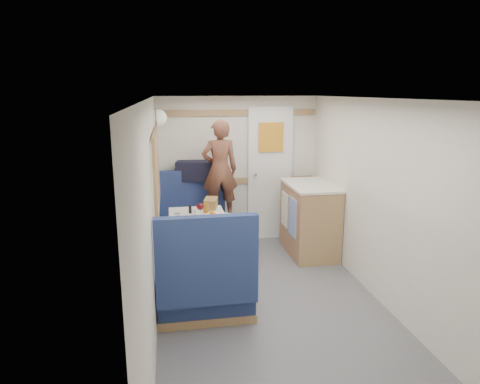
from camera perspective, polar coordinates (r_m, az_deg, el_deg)
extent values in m
plane|color=#515156|center=(4.17, 4.96, -16.44)|extent=(4.50, 4.50, 0.00)
plane|color=silver|center=(3.62, 5.61, 12.23)|extent=(4.50, 4.50, 0.00)
cube|color=silver|center=(5.92, -0.30, 2.96)|extent=(2.20, 0.02, 2.00)
cube|color=silver|center=(3.66, -11.69, -3.91)|extent=(0.02, 4.50, 2.00)
cube|color=silver|center=(4.19, 19.99, -2.25)|extent=(0.02, 4.50, 2.00)
cube|color=#946443|center=(5.93, -0.27, 1.50)|extent=(2.15, 0.02, 0.08)
cube|color=#946443|center=(5.81, -0.28, 10.52)|extent=(2.15, 0.02, 0.08)
cube|color=gray|center=(4.57, -11.20, 2.79)|extent=(0.04, 1.30, 0.72)
cube|color=white|center=(5.99, 4.00, 2.37)|extent=(0.62, 0.04, 1.86)
cube|color=orange|center=(5.88, 4.15, 7.30)|extent=(0.34, 0.03, 0.40)
cylinder|color=silver|center=(5.89, 2.03, 2.41)|extent=(0.04, 0.10, 0.04)
cube|color=white|center=(4.71, -5.65, -3.61)|extent=(0.62, 0.92, 0.04)
cylinder|color=silver|center=(4.82, -5.56, -7.59)|extent=(0.08, 0.08, 0.66)
cylinder|color=silver|center=(4.95, -5.47, -11.21)|extent=(0.36, 0.36, 0.03)
cube|color=navy|center=(5.61, -6.14, -5.89)|extent=(0.88, 0.50, 0.45)
cube|color=navy|center=(5.76, -6.42, -0.98)|extent=(0.88, 0.10, 0.80)
cube|color=#946443|center=(5.68, -6.09, -7.65)|extent=(0.90, 0.52, 0.08)
cube|color=navy|center=(4.14, -4.68, -13.13)|extent=(0.88, 0.50, 0.45)
cube|color=navy|center=(3.71, -4.42, -9.16)|extent=(0.88, 0.10, 0.80)
cube|color=#946443|center=(4.22, -4.63, -15.38)|extent=(0.90, 0.52, 0.08)
cube|color=#946443|center=(5.75, -6.50, 1.34)|extent=(0.90, 0.14, 0.04)
sphere|color=white|center=(5.35, -10.81, 9.72)|extent=(0.20, 0.20, 0.20)
cube|color=#946443|center=(5.58, 9.24, -3.67)|extent=(0.54, 0.90, 0.90)
cube|color=silver|center=(5.47, 9.42, 0.90)|extent=(0.56, 0.92, 0.03)
cube|color=#5972B2|center=(5.31, 7.03, -3.37)|extent=(0.01, 0.30, 0.48)
cube|color=silver|center=(5.64, 5.99, -2.34)|extent=(0.01, 0.28, 0.44)
imported|color=brown|center=(5.46, -2.72, 2.99)|extent=(0.48, 0.34, 1.27)
cube|color=black|center=(5.72, -5.71, 2.84)|extent=(0.58, 0.36, 0.26)
cube|color=white|center=(4.62, -3.12, -3.48)|extent=(0.42, 0.46, 0.02)
sphere|color=#F35A0A|center=(4.61, -3.72, -2.96)|extent=(0.07, 0.07, 0.07)
cube|color=#DFD681|center=(4.47, -5.09, -3.75)|extent=(0.11, 0.08, 0.04)
cylinder|color=white|center=(4.67, -5.31, -3.44)|extent=(0.06, 0.06, 0.01)
cylinder|color=white|center=(4.65, -5.32, -2.83)|extent=(0.01, 0.01, 0.10)
sphere|color=#4B080E|center=(4.63, -5.34, -1.94)|extent=(0.08, 0.08, 0.08)
cylinder|color=silver|center=(4.50, -8.37, -3.48)|extent=(0.07, 0.07, 0.11)
cylinder|color=#955915|center=(4.85, -4.52, -2.18)|extent=(0.07, 0.07, 0.10)
cylinder|color=black|center=(4.85, -6.66, -2.28)|extent=(0.04, 0.04, 0.09)
cylinder|color=silver|center=(4.69, -6.12, -2.81)|extent=(0.04, 0.04, 0.09)
cube|color=olive|center=(5.06, -3.91, -1.48)|extent=(0.20, 0.29, 0.11)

